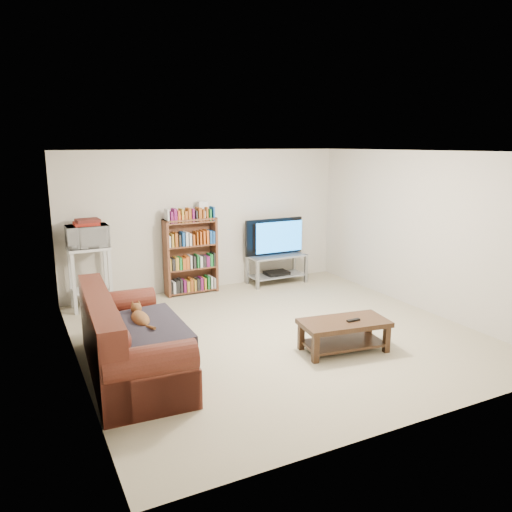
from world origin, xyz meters
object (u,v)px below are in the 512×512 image
sofa (126,346)px  bookshelf (191,255)px  tv_stand (277,264)px  coffee_table (344,330)px

sofa → bookshelf: size_ratio=1.70×
tv_stand → bookshelf: bookshelf is taller
bookshelf → coffee_table: bearing=-75.3°
sofa → bookshelf: (1.67, 2.61, 0.34)m
coffee_table → bookshelf: bookshelf is taller
coffee_table → tv_stand: tv_stand is taller
coffee_table → bookshelf: 3.30m
sofa → tv_stand: bearing=40.6°
coffee_table → tv_stand: size_ratio=1.08×
coffee_table → bookshelf: bearing=113.1°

